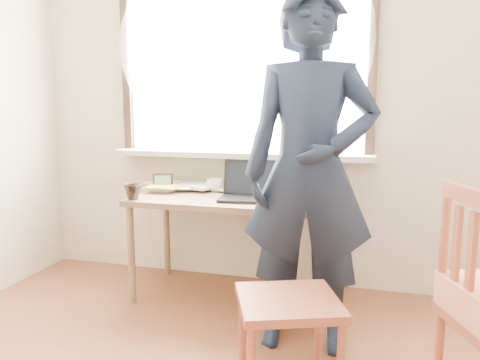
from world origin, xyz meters
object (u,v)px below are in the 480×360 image
(laptop, at_px, (249,190))
(work_chair, at_px, (288,313))
(desk, at_px, (231,207))
(mug_dark, at_px, (133,192))
(person, at_px, (310,173))
(mug_white, at_px, (215,185))

(laptop, bearing_deg, work_chair, -65.70)
(desk, height_order, mug_dark, mug_dark)
(work_chair, xyz_separation_m, person, (0.02, 0.46, 0.56))
(mug_dark, bearing_deg, desk, 23.52)
(laptop, distance_m, person, 0.67)
(mug_white, distance_m, person, 1.00)
(desk, bearing_deg, laptop, -13.15)
(person, bearing_deg, work_chair, -98.08)
(mug_dark, xyz_separation_m, work_chair, (1.12, -0.70, -0.36))
(mug_dark, relative_size, person, 0.06)
(laptop, height_order, person, person)
(desk, xyz_separation_m, work_chair, (0.54, -0.95, -0.24))
(work_chair, bearing_deg, desk, 119.69)
(work_chair, bearing_deg, mug_dark, 147.96)
(mug_white, bearing_deg, desk, -43.40)
(desk, relative_size, mug_dark, 12.00)
(desk, bearing_deg, mug_dark, -156.48)
(laptop, distance_m, mug_dark, 0.74)
(desk, height_order, person, person)
(mug_white, height_order, work_chair, mug_white)
(mug_dark, bearing_deg, person, -11.87)
(laptop, height_order, work_chair, laptop)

